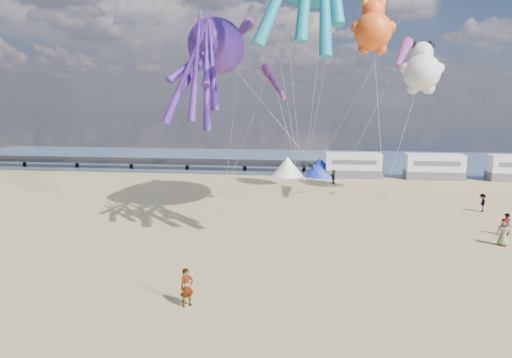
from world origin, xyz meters
name	(u,v)px	position (x,y,z in m)	size (l,w,h in m)	color
ground	(278,347)	(0.00, 0.00, 0.00)	(120.00, 120.00, 0.00)	tan
water	(306,160)	(0.00, 55.00, 0.02)	(120.00, 120.00, 0.00)	#39516D
pier	(104,160)	(-28.00, 44.00, 1.00)	(60.00, 3.00, 0.50)	black
motorhome_0	(353,165)	(6.00, 40.00, 1.50)	(6.60, 2.50, 3.00)	silver
motorhome_1	(434,167)	(15.50, 40.00, 1.50)	(6.60, 2.50, 3.00)	silver
tent_white	(287,166)	(-2.00, 40.00, 1.20)	(4.00, 4.00, 2.40)	white
tent_blue	(320,167)	(2.00, 40.00, 1.20)	(4.00, 4.00, 2.40)	#1933CC
standing_person	(187,287)	(-4.42, 3.00, 0.90)	(0.65, 0.43, 1.80)	tan
beachgoer_0	(504,232)	(13.53, 14.17, 0.91)	(0.66, 0.44, 1.82)	#7F6659
beachgoer_1	(506,224)	(14.60, 16.56, 0.80)	(0.78, 0.51, 1.60)	#7F6659
beachgoer_2	(482,203)	(15.43, 23.57, 0.78)	(0.76, 0.59, 1.55)	#7F6659
beachgoer_4	(333,177)	(3.46, 35.46, 0.78)	(0.91, 0.38, 1.56)	#7F6659
sandbag_a	(225,194)	(-7.47, 27.54, 0.11)	(0.50, 0.35, 0.22)	gray
sandbag_b	(337,194)	(3.56, 29.13, 0.11)	(0.50, 0.35, 0.22)	gray
sandbag_c	(384,197)	(8.01, 28.19, 0.11)	(0.50, 0.35, 0.22)	gray
sandbag_d	(334,192)	(3.31, 29.72, 0.11)	(0.50, 0.35, 0.22)	gray
sandbag_e	(303,192)	(0.19, 29.67, 0.11)	(0.50, 0.35, 0.22)	gray
kite_octopus_purple	(216,46)	(-6.38, 19.37, 13.39)	(3.99, 9.32, 10.65)	#471E86
kite_panda	(422,73)	(11.05, 29.06, 11.86)	(4.12, 3.88, 5.82)	white
kite_teddy_orange	(373,32)	(6.27, 27.62, 15.42)	(4.14, 3.90, 5.84)	#FF5519
windsock_left	(243,30)	(-5.10, 24.21, 15.26)	(1.10, 6.13, 6.13)	red
windsock_mid	(403,54)	(8.21, 23.38, 13.06)	(1.00, 5.34, 5.34)	red
windsock_right	(274,82)	(-2.29, 23.72, 10.83)	(0.90, 5.72, 5.72)	red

